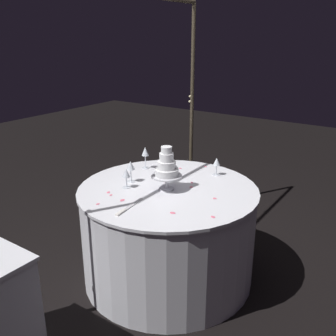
{
  "coord_description": "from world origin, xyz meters",
  "views": [
    {
      "loc": [
        -2.1,
        -1.45,
        1.79
      ],
      "look_at": [
        0.0,
        0.0,
        0.89
      ],
      "focal_mm": 40.78,
      "sensor_mm": 36.0,
      "label": 1
    }
  ],
  "objects_px": {
    "wine_glass_3": "(126,174)",
    "cake_knife": "(128,208)",
    "tiered_cake": "(166,168)",
    "wine_glass_0": "(145,152)",
    "main_table": "(168,233)",
    "wine_glass_4": "(217,163)",
    "wine_glass_2": "(131,166)",
    "decorative_arch": "(113,90)",
    "wine_glass_1": "(166,154)"
  },
  "relations": [
    {
      "from": "wine_glass_3",
      "to": "cake_knife",
      "type": "height_order",
      "value": "wine_glass_3"
    },
    {
      "from": "tiered_cake",
      "to": "wine_glass_0",
      "type": "bearing_deg",
      "value": 55.67
    },
    {
      "from": "main_table",
      "to": "wine_glass_0",
      "type": "height_order",
      "value": "wine_glass_0"
    },
    {
      "from": "wine_glass_4",
      "to": "cake_knife",
      "type": "bearing_deg",
      "value": 168.43
    },
    {
      "from": "wine_glass_0",
      "to": "cake_knife",
      "type": "height_order",
      "value": "wine_glass_0"
    },
    {
      "from": "tiered_cake",
      "to": "wine_glass_2",
      "type": "bearing_deg",
      "value": 95.07
    },
    {
      "from": "decorative_arch",
      "to": "wine_glass_3",
      "type": "bearing_deg",
      "value": -123.79
    },
    {
      "from": "decorative_arch",
      "to": "wine_glass_0",
      "type": "xyz_separation_m",
      "value": [
        0.25,
        -0.09,
        -0.53
      ]
    },
    {
      "from": "wine_glass_4",
      "to": "cake_knife",
      "type": "distance_m",
      "value": 0.89
    },
    {
      "from": "main_table",
      "to": "wine_glass_4",
      "type": "relative_size",
      "value": 9.27
    },
    {
      "from": "wine_glass_1",
      "to": "tiered_cake",
      "type": "bearing_deg",
      "value": -144.75
    },
    {
      "from": "wine_glass_2",
      "to": "cake_knife",
      "type": "bearing_deg",
      "value": -142.5
    },
    {
      "from": "cake_knife",
      "to": "wine_glass_2",
      "type": "bearing_deg",
      "value": 37.5
    },
    {
      "from": "decorative_arch",
      "to": "tiered_cake",
      "type": "xyz_separation_m",
      "value": [
        -0.03,
        -0.5,
        -0.5
      ]
    },
    {
      "from": "wine_glass_3",
      "to": "cake_knife",
      "type": "xyz_separation_m",
      "value": [
        -0.26,
        -0.24,
        -0.1
      ]
    },
    {
      "from": "wine_glass_1",
      "to": "wine_glass_4",
      "type": "distance_m",
      "value": 0.44
    },
    {
      "from": "tiered_cake",
      "to": "wine_glass_3",
      "type": "xyz_separation_m",
      "value": [
        -0.14,
        0.26,
        -0.06
      ]
    },
    {
      "from": "wine_glass_0",
      "to": "wine_glass_3",
      "type": "bearing_deg",
      "value": -160.31
    },
    {
      "from": "wine_glass_0",
      "to": "tiered_cake",
      "type": "bearing_deg",
      "value": -124.33
    },
    {
      "from": "wine_glass_0",
      "to": "cake_knife",
      "type": "distance_m",
      "value": 0.79
    },
    {
      "from": "main_table",
      "to": "wine_glass_1",
      "type": "height_order",
      "value": "wine_glass_1"
    },
    {
      "from": "decorative_arch",
      "to": "cake_knife",
      "type": "relative_size",
      "value": 7.88
    },
    {
      "from": "main_table",
      "to": "wine_glass_4",
      "type": "xyz_separation_m",
      "value": [
        0.44,
        -0.16,
        0.47
      ]
    },
    {
      "from": "decorative_arch",
      "to": "wine_glass_0",
      "type": "distance_m",
      "value": 0.59
    },
    {
      "from": "wine_glass_3",
      "to": "main_table",
      "type": "bearing_deg",
      "value": -57.31
    },
    {
      "from": "tiered_cake",
      "to": "wine_glass_3",
      "type": "height_order",
      "value": "tiered_cake"
    },
    {
      "from": "wine_glass_4",
      "to": "wine_glass_3",
      "type": "bearing_deg",
      "value": 145.65
    },
    {
      "from": "tiered_cake",
      "to": "wine_glass_0",
      "type": "relative_size",
      "value": 1.75
    },
    {
      "from": "wine_glass_0",
      "to": "wine_glass_2",
      "type": "bearing_deg",
      "value": -162.01
    },
    {
      "from": "main_table",
      "to": "cake_knife",
      "type": "height_order",
      "value": "cake_knife"
    },
    {
      "from": "decorative_arch",
      "to": "wine_glass_0",
      "type": "bearing_deg",
      "value": -20.64
    },
    {
      "from": "wine_glass_1",
      "to": "wine_glass_4",
      "type": "xyz_separation_m",
      "value": [
        0.08,
        -0.43,
        -0.01
      ]
    },
    {
      "from": "decorative_arch",
      "to": "wine_glass_0",
      "type": "relative_size",
      "value": 12.75
    },
    {
      "from": "decorative_arch",
      "to": "wine_glass_2",
      "type": "relative_size",
      "value": 14.26
    },
    {
      "from": "cake_knife",
      "to": "wine_glass_3",
      "type": "bearing_deg",
      "value": 41.99
    },
    {
      "from": "wine_glass_1",
      "to": "wine_glass_4",
      "type": "bearing_deg",
      "value": -79.56
    },
    {
      "from": "wine_glass_2",
      "to": "wine_glass_4",
      "type": "xyz_separation_m",
      "value": [
        0.49,
        -0.46,
        -0.02
      ]
    },
    {
      "from": "tiered_cake",
      "to": "wine_glass_0",
      "type": "height_order",
      "value": "tiered_cake"
    },
    {
      "from": "main_table",
      "to": "wine_glass_4",
      "type": "height_order",
      "value": "wine_glass_4"
    },
    {
      "from": "tiered_cake",
      "to": "wine_glass_0",
      "type": "distance_m",
      "value": 0.49
    },
    {
      "from": "tiered_cake",
      "to": "wine_glass_1",
      "type": "xyz_separation_m",
      "value": [
        0.39,
        0.27,
        -0.05
      ]
    },
    {
      "from": "main_table",
      "to": "wine_glass_1",
      "type": "bearing_deg",
      "value": 36.63
    },
    {
      "from": "wine_glass_2",
      "to": "wine_glass_3",
      "type": "height_order",
      "value": "wine_glass_2"
    },
    {
      "from": "tiered_cake",
      "to": "wine_glass_2",
      "type": "relative_size",
      "value": 1.95
    },
    {
      "from": "decorative_arch",
      "to": "wine_glass_2",
      "type": "distance_m",
      "value": 0.58
    },
    {
      "from": "wine_glass_3",
      "to": "wine_glass_4",
      "type": "relative_size",
      "value": 1.03
    },
    {
      "from": "wine_glass_2",
      "to": "cake_knife",
      "type": "xyz_separation_m",
      "value": [
        -0.37,
        -0.28,
        -0.12
      ]
    },
    {
      "from": "decorative_arch",
      "to": "wine_glass_3",
      "type": "xyz_separation_m",
      "value": [
        -0.16,
        -0.24,
        -0.56
      ]
    },
    {
      "from": "tiered_cake",
      "to": "wine_glass_4",
      "type": "height_order",
      "value": "tiered_cake"
    },
    {
      "from": "wine_glass_0",
      "to": "wine_glass_1",
      "type": "height_order",
      "value": "wine_glass_0"
    }
  ]
}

